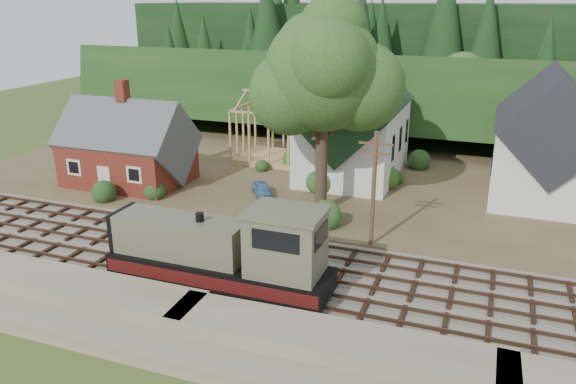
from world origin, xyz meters
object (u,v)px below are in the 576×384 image
(car_green, at_px, (74,165))
(patio_set, at_px, (80,163))
(locomotive, at_px, (226,253))
(car_blue, at_px, (262,189))

(car_green, relative_size, patio_set, 1.38)
(locomotive, xyz_separation_m, car_blue, (-4.10, 14.72, -1.41))
(locomotive, bearing_deg, car_green, 147.59)
(locomotive, height_order, car_green, locomotive)
(locomotive, distance_m, patio_set, 23.23)
(car_green, height_order, patio_set, patio_set)
(car_blue, height_order, car_green, car_blue)
(locomotive, distance_m, car_blue, 15.35)
(car_blue, xyz_separation_m, car_green, (-19.37, 0.18, -0.01))
(locomotive, height_order, car_blue, locomotive)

